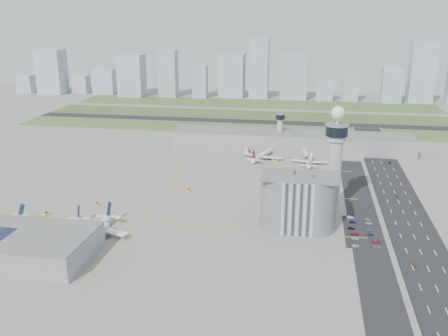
% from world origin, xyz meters
% --- Properties ---
extents(ground, '(1000.00, 1000.00, 0.00)m').
position_xyz_m(ground, '(0.00, 0.00, 0.00)').
color(ground, gray).
extents(grass_strip_0, '(480.00, 50.00, 0.08)m').
position_xyz_m(grass_strip_0, '(-20.00, 225.00, 0.04)').
color(grass_strip_0, '#43642F').
rests_on(grass_strip_0, ground).
extents(grass_strip_1, '(480.00, 60.00, 0.08)m').
position_xyz_m(grass_strip_1, '(-20.00, 300.00, 0.04)').
color(grass_strip_1, '#465B2B').
rests_on(grass_strip_1, ground).
extents(grass_strip_2, '(480.00, 70.00, 0.08)m').
position_xyz_m(grass_strip_2, '(-20.00, 380.00, 0.04)').
color(grass_strip_2, '#466530').
rests_on(grass_strip_2, ground).
extents(runway, '(480.00, 22.00, 0.10)m').
position_xyz_m(runway, '(-20.00, 262.00, 0.06)').
color(runway, black).
rests_on(runway, ground).
extents(highway, '(28.00, 500.00, 0.10)m').
position_xyz_m(highway, '(115.00, 0.00, 0.05)').
color(highway, black).
rests_on(highway, ground).
extents(barrier_left, '(0.60, 500.00, 1.20)m').
position_xyz_m(barrier_left, '(101.00, 0.00, 0.60)').
color(barrier_left, '#9E9E99').
rests_on(barrier_left, ground).
extents(barrier_right, '(0.60, 500.00, 1.20)m').
position_xyz_m(barrier_right, '(129.00, 0.00, 0.60)').
color(barrier_right, '#9E9E99').
rests_on(barrier_right, ground).
extents(landside_road, '(18.00, 260.00, 0.08)m').
position_xyz_m(landside_road, '(90.00, -10.00, 0.04)').
color(landside_road, black).
rests_on(landside_road, ground).
extents(parking_lot, '(20.00, 44.00, 0.10)m').
position_xyz_m(parking_lot, '(88.00, -22.00, 0.05)').
color(parking_lot, black).
rests_on(parking_lot, ground).
extents(taxiway_line_h_0, '(260.00, 0.60, 0.01)m').
position_xyz_m(taxiway_line_h_0, '(-40.00, -30.00, 0.01)').
color(taxiway_line_h_0, yellow).
rests_on(taxiway_line_h_0, ground).
extents(taxiway_line_h_1, '(260.00, 0.60, 0.01)m').
position_xyz_m(taxiway_line_h_1, '(-40.00, 30.00, 0.01)').
color(taxiway_line_h_1, yellow).
rests_on(taxiway_line_h_1, ground).
extents(taxiway_line_h_2, '(260.00, 0.60, 0.01)m').
position_xyz_m(taxiway_line_h_2, '(-40.00, 90.00, 0.01)').
color(taxiway_line_h_2, yellow).
rests_on(taxiway_line_h_2, ground).
extents(taxiway_line_v, '(0.60, 260.00, 0.01)m').
position_xyz_m(taxiway_line_v, '(-40.00, 30.00, 0.01)').
color(taxiway_line_v, yellow).
rests_on(taxiway_line_v, ground).
extents(control_tower, '(14.00, 14.00, 64.50)m').
position_xyz_m(control_tower, '(72.00, 8.00, 35.04)').
color(control_tower, '#ADAAA5').
rests_on(control_tower, ground).
extents(secondary_tower, '(8.60, 8.60, 31.90)m').
position_xyz_m(secondary_tower, '(30.00, 150.00, 18.80)').
color(secondary_tower, '#ADAAA5').
rests_on(secondary_tower, ground).
extents(admin_building, '(42.00, 24.00, 33.50)m').
position_xyz_m(admin_building, '(51.99, -22.00, 15.30)').
color(admin_building, '#B2B2B7').
rests_on(admin_building, ground).
extents(terminal_pier, '(210.00, 32.00, 15.80)m').
position_xyz_m(terminal_pier, '(40.00, 148.00, 7.90)').
color(terminal_pier, gray).
rests_on(terminal_pier, ground).
extents(near_terminal, '(84.00, 42.00, 13.00)m').
position_xyz_m(near_terminal, '(-88.07, -82.02, 6.43)').
color(near_terminal, gray).
rests_on(near_terminal, ground).
extents(airplane_near_a, '(35.55, 39.97, 9.97)m').
position_xyz_m(airplane_near_a, '(-108.82, -55.29, 4.98)').
color(airplane_near_a, white).
rests_on(airplane_near_a, ground).
extents(airplane_near_b, '(39.98, 44.53, 10.85)m').
position_xyz_m(airplane_near_b, '(-68.21, -55.25, 5.43)').
color(airplane_near_b, white).
rests_on(airplane_near_b, ground).
extents(airplane_near_c, '(38.49, 44.98, 12.38)m').
position_xyz_m(airplane_near_c, '(-55.34, -53.45, 6.19)').
color(airplane_near_c, white).
rests_on(airplane_near_c, ground).
extents(airplane_far_a, '(46.11, 50.35, 11.75)m').
position_xyz_m(airplane_far_a, '(18.46, 114.69, 5.87)').
color(airplane_far_a, white).
rests_on(airplane_far_a, ground).
extents(airplane_far_b, '(32.38, 37.51, 10.09)m').
position_xyz_m(airplane_far_b, '(57.68, 106.72, 5.04)').
color(airplane_far_b, white).
rests_on(airplane_far_b, ground).
extents(jet_bridge_near_1, '(5.39, 14.31, 5.70)m').
position_xyz_m(jet_bridge_near_1, '(-83.00, -61.00, 2.85)').
color(jet_bridge_near_1, silver).
rests_on(jet_bridge_near_1, ground).
extents(jet_bridge_near_2, '(5.39, 14.31, 5.70)m').
position_xyz_m(jet_bridge_near_2, '(-53.00, -61.00, 2.85)').
color(jet_bridge_near_2, silver).
rests_on(jet_bridge_near_2, ground).
extents(jet_bridge_far_0, '(5.39, 14.31, 5.70)m').
position_xyz_m(jet_bridge_far_0, '(2.00, 132.00, 2.85)').
color(jet_bridge_far_0, silver).
rests_on(jet_bridge_far_0, ground).
extents(jet_bridge_far_1, '(5.39, 14.31, 5.70)m').
position_xyz_m(jet_bridge_far_1, '(52.00, 132.00, 2.85)').
color(jet_bridge_far_1, silver).
rests_on(jet_bridge_far_1, ground).
extents(tug_0, '(3.42, 3.93, 1.91)m').
position_xyz_m(tug_0, '(-96.76, -30.03, 0.96)').
color(tug_0, yellow).
rests_on(tug_0, ground).
extents(tug_1, '(3.25, 2.25, 1.88)m').
position_xyz_m(tug_1, '(-75.72, -35.89, 0.94)').
color(tug_1, '#DEB105').
rests_on(tug_1, ground).
extents(tug_2, '(3.63, 3.63, 1.77)m').
position_xyz_m(tug_2, '(-73.59, -9.28, 0.88)').
color(tug_2, gold).
rests_on(tug_2, ground).
extents(tug_3, '(2.28, 3.27, 1.88)m').
position_xyz_m(tug_3, '(-22.79, 25.50, 0.94)').
color(tug_3, '#F4A527').
rests_on(tug_3, ground).
extents(tug_4, '(4.18, 4.15, 2.03)m').
position_xyz_m(tug_4, '(29.64, 108.39, 1.01)').
color(tug_4, '#FBCA01').
rests_on(tug_4, ground).
extents(tug_5, '(2.24, 3.02, 1.64)m').
position_xyz_m(tug_5, '(40.42, 116.04, 0.82)').
color(tug_5, gold).
rests_on(tug_5, ground).
extents(car_lot_0, '(3.91, 2.06, 1.27)m').
position_xyz_m(car_lot_0, '(82.83, -41.66, 0.63)').
color(car_lot_0, silver).
rests_on(car_lot_0, ground).
extents(car_lot_1, '(4.06, 1.71, 1.30)m').
position_xyz_m(car_lot_1, '(83.27, -32.55, 0.65)').
color(car_lot_1, gray).
rests_on(car_lot_1, ground).
extents(car_lot_2, '(4.91, 2.80, 1.29)m').
position_xyz_m(car_lot_2, '(83.48, -26.92, 0.65)').
color(car_lot_2, '#A20F2E').
rests_on(car_lot_2, ground).
extents(car_lot_3, '(4.05, 1.81, 1.15)m').
position_xyz_m(car_lot_3, '(82.17, -19.35, 0.58)').
color(car_lot_3, black).
rests_on(car_lot_3, ground).
extents(car_lot_4, '(4.02, 2.04, 1.31)m').
position_xyz_m(car_lot_4, '(83.52, -10.11, 0.66)').
color(car_lot_4, '#140F59').
rests_on(car_lot_4, ground).
extents(car_lot_5, '(4.06, 1.68, 1.31)m').
position_xyz_m(car_lot_5, '(82.53, -3.38, 0.65)').
color(car_lot_5, silver).
rests_on(car_lot_5, ground).
extents(car_lot_6, '(4.09, 1.97, 1.12)m').
position_xyz_m(car_lot_6, '(93.78, -41.07, 0.56)').
color(car_lot_6, gray).
rests_on(car_lot_6, ground).
extents(car_lot_7, '(4.57, 2.39, 1.27)m').
position_xyz_m(car_lot_7, '(94.02, -34.86, 0.63)').
color(car_lot_7, maroon).
rests_on(car_lot_7, ground).
extents(car_lot_8, '(3.33, 1.56, 1.10)m').
position_xyz_m(car_lot_8, '(91.88, -25.93, 0.55)').
color(car_lot_8, '#222429').
rests_on(car_lot_8, ground).
extents(car_lot_9, '(4.03, 1.57, 1.31)m').
position_xyz_m(car_lot_9, '(91.94, -20.49, 0.65)').
color(car_lot_9, navy).
rests_on(car_lot_9, ground).
extents(car_lot_10, '(4.28, 2.21, 1.15)m').
position_xyz_m(car_lot_10, '(92.24, -10.49, 0.58)').
color(car_lot_10, '#B8B9BD').
rests_on(car_lot_10, ground).
extents(car_lot_11, '(4.74, 2.39, 1.32)m').
position_xyz_m(car_lot_11, '(92.30, -5.13, 0.66)').
color(car_lot_11, gray).
rests_on(car_lot_11, ground).
extents(car_hw_0, '(1.43, 3.41, 1.15)m').
position_xyz_m(car_hw_0, '(108.92, -58.22, 0.58)').
color(car_hw_0, '#A22415').
rests_on(car_hw_0, ground).
extents(car_hw_1, '(1.22, 3.42, 1.12)m').
position_xyz_m(car_hw_1, '(114.92, 39.13, 0.56)').
color(car_hw_1, black).
rests_on(car_hw_1, ground).
extents(car_hw_2, '(2.14, 4.14, 1.12)m').
position_xyz_m(car_hw_2, '(121.38, 118.89, 0.56)').
color(car_hw_2, '#10194A').
rests_on(car_hw_2, ground).
extents(car_hw_4, '(1.56, 3.87, 1.32)m').
position_xyz_m(car_hw_4, '(108.66, 181.01, 0.66)').
color(car_hw_4, gray).
rests_on(car_hw_4, ground).
extents(skyline_bldg_0, '(24.05, 19.24, 26.50)m').
position_xyz_m(skyline_bldg_0, '(-377.77, 421.70, 13.25)').
color(skyline_bldg_0, '#9EADC1').
rests_on(skyline_bldg_0, ground).
extents(skyline_bldg_1, '(37.63, 30.10, 65.60)m').
position_xyz_m(skyline_bldg_1, '(-331.22, 417.61, 32.80)').
color(skyline_bldg_1, '#9EADC1').
rests_on(skyline_bldg_1, ground).
extents(skyline_bldg_2, '(22.81, 18.25, 26.79)m').
position_xyz_m(skyline_bldg_2, '(-291.25, 430.16, 13.39)').
color(skyline_bldg_2, '#9EADC1').
rests_on(skyline_bldg_2, ground).
extents(skyline_bldg_3, '(32.30, 25.84, 36.93)m').
position_xyz_m(skyline_bldg_3, '(-252.58, 431.35, 18.47)').
color(skyline_bldg_3, '#9EADC1').
rests_on(skyline_bldg_3, ground).
extents(skyline_bldg_4, '(35.81, 28.65, 60.36)m').
position_xyz_m(skyline_bldg_4, '(-204.47, 415.19, 30.18)').
color(skyline_bldg_4, '#9EADC1').
rests_on(skyline_bldg_4, ground).
extents(skyline_bldg_5, '(25.49, 20.39, 66.89)m').
position_xyz_m(skyline_bldg_5, '(-150.11, 419.66, 33.44)').
color(skyline_bldg_5, '#9EADC1').
rests_on(skyline_bldg_5, ground).
extents(skyline_bldg_6, '(20.04, 16.03, 45.20)m').
position_xyz_m(skyline_bldg_6, '(-102.68, 417.90, 22.60)').
color(skyline_bldg_6, '#9EADC1').
rests_on(skyline_bldg_6, ground).
extents(skyline_bldg_7, '(35.76, 28.61, 61.22)m').
position_xyz_m(skyline_bldg_7, '(-59.44, 436.89, 30.61)').
color(skyline_bldg_7, '#9EADC1').
rests_on(skyline_bldg_7, ground).
extents(skyline_bldg_8, '(26.33, 21.06, 83.39)m').
position_xyz_m(skyline_bldg_8, '(-19.42, 431.56, 41.69)').
color(skyline_bldg_8, '#9EADC1').
rests_on(skyline_bldg_8, ground).
extents(skyline_bldg_9, '(36.96, 29.57, 62.11)m').
position_xyz_m(skyline_bldg_9, '(30.27, 432.32, 31.06)').
color(skyline_bldg_9, '#9EADC1').
rests_on(skyline_bldg_9, ground).
extents(skyline_bldg_10, '(23.01, 18.41, 27.75)m').
position_xyz_m(skyline_bldg_10, '(73.27, 423.68, 13.87)').
color(skyline_bldg_10, '#9EADC1').
rests_on(skyline_bldg_10, ground).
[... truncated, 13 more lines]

